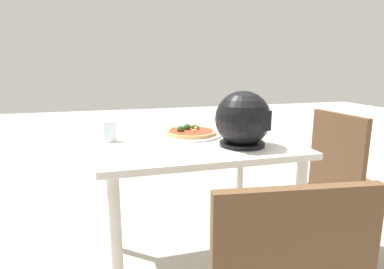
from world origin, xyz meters
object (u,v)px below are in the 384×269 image
at_px(dining_table, 193,159).
at_px(drinking_glass, 110,132).
at_px(chair_side, 348,182).
at_px(motorcycle_helmet, 243,120).
at_px(pizza, 190,132).

relative_size(dining_table, drinking_glass, 9.44).
relative_size(dining_table, chair_side, 1.09).
bearing_deg(drinking_glass, motorcycle_helmet, 156.14).
bearing_deg(pizza, motorcycle_helmet, 123.00).
bearing_deg(drinking_glass, chair_side, 167.88).
height_order(dining_table, motorcycle_helmet, motorcycle_helmet).
distance_m(drinking_glass, chair_side, 1.33).
bearing_deg(pizza, chair_side, 161.33).
height_order(pizza, motorcycle_helmet, motorcycle_helmet).
xyz_separation_m(motorcycle_helmet, drinking_glass, (0.62, -0.27, -0.08)).
height_order(drinking_glass, chair_side, chair_side).
relative_size(pizza, drinking_glass, 2.71).
xyz_separation_m(pizza, drinking_glass, (0.43, 0.01, 0.03)).
height_order(pizza, chair_side, chair_side).
relative_size(drinking_glass, chair_side, 0.12).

